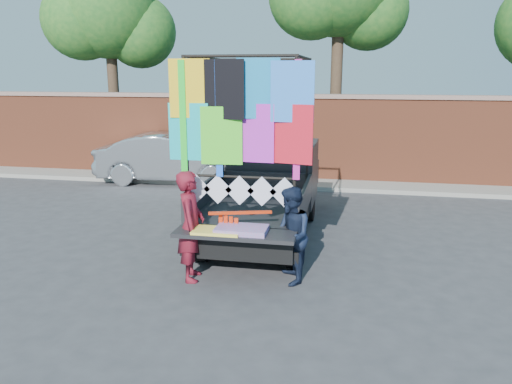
% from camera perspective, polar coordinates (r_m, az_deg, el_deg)
% --- Properties ---
extents(ground, '(90.00, 90.00, 0.00)m').
position_cam_1_polar(ground, '(8.69, -0.20, -8.34)').
color(ground, '#38383A').
rests_on(ground, ground).
extents(brick_wall, '(30.00, 0.45, 2.61)m').
position_cam_1_polar(brick_wall, '(15.11, 4.94, 6.23)').
color(brick_wall, '#97482C').
rests_on(brick_wall, ground).
extents(curb, '(30.00, 1.20, 0.12)m').
position_cam_1_polar(curb, '(14.64, 4.55, 0.98)').
color(curb, gray).
rests_on(curb, ground).
extents(tree_left, '(4.20, 3.30, 7.05)m').
position_cam_1_polar(tree_left, '(18.03, -16.55, 19.01)').
color(tree_left, '#38281C').
rests_on(tree_left, ground).
extents(pickup_truck, '(2.21, 5.55, 3.50)m').
position_cam_1_polar(pickup_truck, '(10.55, 1.42, 0.63)').
color(pickup_truck, black).
rests_on(pickup_truck, ground).
extents(sedan, '(4.60, 2.01, 1.47)m').
position_cam_1_polar(sedan, '(15.15, -9.43, 3.86)').
color(sedan, '#B1B5B9').
rests_on(sedan, ground).
extents(woman, '(0.54, 0.72, 1.77)m').
position_cam_1_polar(woman, '(7.93, -7.44, -3.87)').
color(woman, maroon).
rests_on(woman, ground).
extents(man, '(0.77, 0.88, 1.54)m').
position_cam_1_polar(man, '(7.78, 3.96, -4.99)').
color(man, '#141E34').
rests_on(man, ground).
extents(streamer_bundle, '(0.96, 0.32, 0.68)m').
position_cam_1_polar(streamer_bundle, '(7.80, -2.60, -3.75)').
color(streamer_bundle, red).
rests_on(streamer_bundle, ground).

